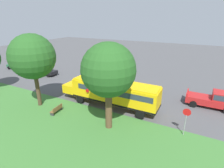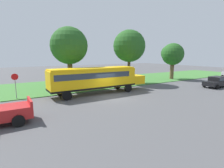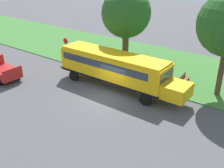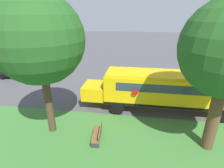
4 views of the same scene
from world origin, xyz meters
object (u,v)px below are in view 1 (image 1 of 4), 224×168
object	(u,v)px
school_bus	(112,91)
car_green_middle	(17,65)
oak_tree_beside_bus	(107,70)
car_black_nearest	(46,70)
pickup_truck	(214,99)
oak_tree_roadside_mid	(32,57)
stop_sign	(186,119)
park_bench	(57,109)

from	to	relation	value
school_bus	car_green_middle	xyz separation A→B (m)	(5.32, 25.20, -1.05)
car_green_middle	oak_tree_beside_bus	bearing A→B (deg)	-109.44
car_black_nearest	pickup_truck	size ratio (longest dim) A/B	0.81
school_bus	oak_tree_roadside_mid	xyz separation A→B (m)	(-3.97, 8.01, 4.12)
oak_tree_beside_bus	stop_sign	bearing A→B (deg)	-72.83
oak_tree_beside_bus	stop_sign	size ratio (longest dim) A/B	3.03
pickup_truck	oak_tree_roadside_mid	bearing A→B (deg)	116.05
car_green_middle	pickup_truck	distance (m)	36.00
school_bus	car_green_middle	world-z (taller)	school_bus
pickup_truck	park_bench	xyz separation A→B (m)	(-9.68, 15.53, -0.60)
car_black_nearest	car_green_middle	xyz separation A→B (m)	(0.00, 8.25, 0.00)
car_black_nearest	oak_tree_roadside_mid	size ratio (longest dim) A/B	0.51
oak_tree_beside_bus	oak_tree_roadside_mid	size ratio (longest dim) A/B	0.97
car_green_middle	oak_tree_beside_bus	xyz separation A→B (m)	(-9.48, -26.86, 4.96)
car_black_nearest	oak_tree_beside_bus	world-z (taller)	oak_tree_beside_bus
school_bus	oak_tree_beside_bus	xyz separation A→B (m)	(-4.16, -1.66, 3.91)
oak_tree_beside_bus	oak_tree_roadside_mid	bearing A→B (deg)	88.90
school_bus	car_black_nearest	world-z (taller)	school_bus
stop_sign	school_bus	bearing A→B (deg)	76.11
pickup_truck	oak_tree_beside_bus	world-z (taller)	oak_tree_beside_bus
oak_tree_beside_bus	park_bench	world-z (taller)	oak_tree_beside_bus
car_green_middle	stop_sign	distance (m)	34.41
car_black_nearest	park_bench	xyz separation A→B (m)	(-9.78, -12.22, -0.40)
car_black_nearest	school_bus	bearing A→B (deg)	-107.44
oak_tree_beside_bus	car_green_middle	bearing A→B (deg)	70.56
school_bus	car_black_nearest	size ratio (longest dim) A/B	2.82
pickup_truck	oak_tree_beside_bus	distance (m)	13.94
car_green_middle	oak_tree_beside_bus	world-z (taller)	oak_tree_beside_bus
pickup_truck	car_green_middle	bearing A→B (deg)	89.84
oak_tree_beside_bus	oak_tree_roadside_mid	xyz separation A→B (m)	(0.19, 9.67, 0.21)
car_black_nearest	stop_sign	size ratio (longest dim) A/B	1.61
school_bus	park_bench	bearing A→B (deg)	133.32
car_green_middle	oak_tree_roadside_mid	world-z (taller)	oak_tree_roadside_mid
car_green_middle	park_bench	distance (m)	22.69
car_green_middle	park_bench	world-z (taller)	car_green_middle
park_bench	pickup_truck	bearing A→B (deg)	-58.06
car_green_middle	stop_sign	size ratio (longest dim) A/B	1.61
park_bench	oak_tree_beside_bus	bearing A→B (deg)	-87.31
stop_sign	car_black_nearest	bearing A→B (deg)	73.73
oak_tree_beside_bus	oak_tree_roadside_mid	world-z (taller)	oak_tree_roadside_mid
school_bus	oak_tree_roadside_mid	size ratio (longest dim) A/B	1.44
school_bus	park_bench	world-z (taller)	school_bus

